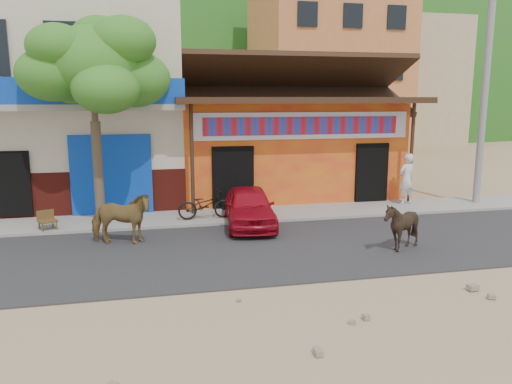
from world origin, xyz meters
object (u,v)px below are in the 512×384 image
at_px(tree, 95,121).
at_px(utility_pole, 485,88).
at_px(cow_tan, 121,219).
at_px(scooter, 205,205).
at_px(cafe_chair_right, 47,212).
at_px(pedestrian, 407,179).
at_px(red_car, 249,206).
at_px(cow_dark, 401,226).

xyz_separation_m(tree, utility_pole, (12.80, 0.20, 1.00)).
distance_m(cow_tan, scooter, 3.11).
xyz_separation_m(tree, cafe_chair_right, (-1.40, -0.50, -2.50)).
relative_size(pedestrian, cafe_chair_right, 1.78).
bearing_deg(scooter, cafe_chair_right, 91.19).
distance_m(utility_pole, cow_tan, 12.80).
relative_size(red_car, scooter, 2.05).
height_order(scooter, pedestrian, pedestrian).
distance_m(cow_tan, pedestrian, 9.87).
bearing_deg(tree, utility_pole, 0.90).
relative_size(cow_tan, red_car, 0.47).
xyz_separation_m(cow_dark, red_car, (-3.19, 3.17, -0.03)).
distance_m(tree, cow_tan, 3.28).
height_order(utility_pole, pedestrian, utility_pole).
relative_size(utility_pole, cow_dark, 6.50).
xyz_separation_m(utility_pole, scooter, (-9.70, -0.38, -3.56)).
distance_m(utility_pole, cafe_chair_right, 14.64).
bearing_deg(scooter, red_car, -126.95).
bearing_deg(utility_pole, red_car, -171.96).
distance_m(utility_pole, cow_dark, 7.70).
distance_m(scooter, pedestrian, 7.14).
xyz_separation_m(cow_tan, pedestrian, (9.52, 2.61, 0.28)).
bearing_deg(cafe_chair_right, red_car, -29.16).
bearing_deg(tree, scooter, -3.41).
height_order(utility_pole, cow_tan, utility_pole).
relative_size(cow_tan, cafe_chair_right, 1.62).
xyz_separation_m(cow_tan, cafe_chair_right, (-2.08, 1.64, -0.10)).
distance_m(tree, red_car, 5.07).
height_order(tree, cafe_chair_right, tree).
bearing_deg(cow_tan, utility_pole, -67.43).
relative_size(utility_pole, scooter, 4.77).
distance_m(scooter, cafe_chair_right, 4.51).
bearing_deg(cow_dark, scooter, -119.25).
distance_m(tree, cow_dark, 8.93).
distance_m(utility_pole, scooter, 10.34).
height_order(utility_pole, red_car, utility_pole).
height_order(tree, pedestrian, tree).
relative_size(tree, red_car, 1.75).
bearing_deg(tree, red_car, -13.08).
xyz_separation_m(cow_dark, cafe_chair_right, (-8.90, 3.67, -0.04)).
bearing_deg(pedestrian, utility_pole, 157.29).
distance_m(utility_pole, pedestrian, 4.07).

